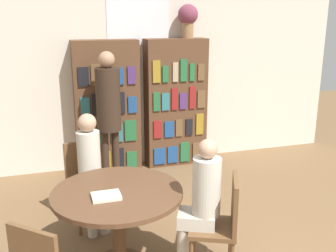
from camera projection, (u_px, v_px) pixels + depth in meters
name	position (u px, v px, depth m)	size (l,w,h in m)	color
wall_back	(139.00, 65.00, 5.77)	(6.40, 0.07, 3.00)	beige
bookshelf_left	(107.00, 108.00, 5.60)	(0.91, 0.34, 1.89)	brown
bookshelf_right	(176.00, 103.00, 5.89)	(0.91, 0.34, 1.89)	brown
flower_vase	(188.00, 18.00, 5.61)	(0.29, 0.29, 0.47)	#997047
reading_table	(118.00, 204.00, 3.46)	(1.15, 1.15, 0.73)	brown
chair_left_side	(87.00, 179.00, 4.25)	(0.47, 0.47, 0.90)	brown
chair_far_side	(222.00, 221.00, 3.38)	(0.53, 0.53, 0.90)	brown
seated_reader_left	(91.00, 166.00, 4.04)	(0.30, 0.38, 1.26)	beige
seated_reader_right	(201.00, 200.00, 3.35)	(0.39, 0.35, 1.24)	beige
librarian_standing	(108.00, 104.00, 5.08)	(0.32, 0.59, 1.78)	#332319
open_book_on_table	(106.00, 196.00, 3.29)	(0.24, 0.18, 0.03)	silver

